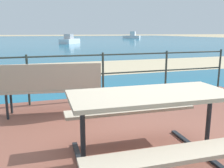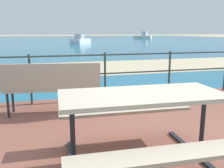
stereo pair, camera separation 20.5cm
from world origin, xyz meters
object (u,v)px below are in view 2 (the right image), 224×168
object	(u,v)px
park_bench	(52,84)
boat_near	(143,36)
picnic_table	(142,113)
boat_mid	(81,40)

from	to	relation	value
park_bench	boat_near	xyz separation A→B (m)	(20.93, 47.15, -0.09)
picnic_table	boat_mid	world-z (taller)	boat_mid
park_bench	boat_mid	xyz separation A→B (m)	(4.23, 26.47, -0.20)
park_bench	boat_mid	bearing A→B (deg)	-91.12
picnic_table	boat_near	distance (m)	53.05
picnic_table	boat_mid	xyz separation A→B (m)	(3.41, 28.41, -0.26)
picnic_table	boat_mid	distance (m)	28.61
picnic_table	boat_near	size ratio (longest dim) A/B	0.43
boat_mid	boat_near	bearing A→B (deg)	-1.91
boat_near	boat_mid	xyz separation A→B (m)	(-16.70, -20.68, -0.11)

